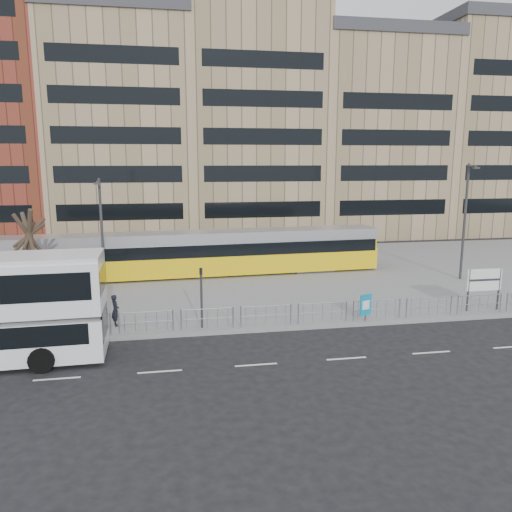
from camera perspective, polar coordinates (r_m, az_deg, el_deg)
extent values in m
plane|color=black|center=(25.57, 2.91, -8.54)|extent=(120.00, 120.00, 0.00)
cube|color=slate|center=(36.89, -1.20, -2.32)|extent=(64.00, 24.00, 0.15)
cube|color=gray|center=(25.59, 2.89, -8.34)|extent=(64.00, 0.25, 0.17)
cube|color=#9C8564|center=(57.74, -14.83, 13.01)|extent=(14.00, 16.00, 22.00)
cube|color=#38383D|center=(59.39, -15.42, 24.25)|extent=(14.40, 16.40, 1.20)
cube|color=#9C8564|center=(58.37, -0.62, 14.31)|extent=(14.00, 16.00, 24.00)
cube|color=#38383D|center=(60.46, -0.65, 26.32)|extent=(14.40, 16.40, 1.20)
cube|color=#9C8564|center=(62.12, 12.55, 12.47)|extent=(14.00, 16.00, 21.00)
cube|color=#38383D|center=(63.45, 13.00, 22.53)|extent=(14.40, 16.40, 1.20)
cube|color=#9C8564|center=(68.66, 23.73, 12.49)|extent=(14.00, 16.00, 23.00)
cube|color=#38383D|center=(70.24, 24.54, 22.37)|extent=(14.40, 16.40, 1.20)
cylinder|color=#989BA1|center=(26.16, 6.99, -5.40)|extent=(32.00, 0.05, 0.05)
cylinder|color=#989BA1|center=(26.30, 6.97, -6.44)|extent=(32.00, 0.04, 0.04)
cube|color=white|center=(22.21, 7.81, -11.69)|extent=(62.00, 0.12, 0.01)
cylinder|color=black|center=(22.40, -23.31, -10.88)|extent=(1.06, 0.34, 1.05)
cylinder|color=black|center=(24.87, -22.07, -8.63)|extent=(1.06, 0.34, 1.05)
cube|color=yellow|center=(36.83, -6.89, -0.81)|extent=(27.68, 3.99, 1.58)
cube|color=black|center=(36.63, -6.93, 0.85)|extent=(27.29, 4.01, 0.89)
cube|color=#B0B0B5|center=(36.49, -6.96, 2.15)|extent=(27.67, 3.78, 0.79)
cube|color=yellow|center=(40.21, 12.15, 0.94)|extent=(1.29, 2.28, 2.56)
cube|color=yellow|center=(37.77, -27.25, -0.67)|extent=(1.29, 2.28, 2.56)
cylinder|color=#2D2D30|center=(36.69, -6.91, 0.32)|extent=(2.46, 2.46, 2.96)
cube|color=#2D2D30|center=(38.85, 6.25, -1.22)|extent=(3.08, 2.63, 0.49)
cube|color=#2D2D30|center=(37.17, -20.59, -2.41)|extent=(3.08, 2.63, 0.49)
cylinder|color=#2D2D30|center=(30.36, 23.09, -3.63)|extent=(0.10, 0.10, 2.39)
cylinder|color=#2D2D30|center=(31.39, 25.99, -3.41)|extent=(0.10, 0.10, 2.39)
cube|color=white|center=(30.74, 24.65, -2.49)|extent=(2.08, 0.11, 1.25)
cylinder|color=#2D2D30|center=(27.12, 12.39, -6.45)|extent=(0.06, 0.06, 0.77)
cube|color=#0B80A9|center=(26.98, 12.43, -5.47)|extent=(0.74, 0.33, 1.16)
cube|color=white|center=(26.95, 12.46, -5.49)|extent=(0.45, 0.18, 0.48)
imported|color=black|center=(26.59, -15.78, -5.99)|extent=(0.54, 0.68, 1.63)
cylinder|color=#2D2D30|center=(25.25, -6.25, -4.91)|extent=(0.12, 0.12, 3.00)
imported|color=#2D2D30|center=(24.97, -6.30, -2.48)|extent=(0.19, 0.22, 1.00)
cylinder|color=#2D2D30|center=(34.52, -17.19, 2.50)|extent=(0.18, 0.18, 7.21)
cylinder|color=#2D2D30|center=(33.83, -17.60, 8.11)|extent=(0.14, 0.90, 0.14)
cube|color=#2D2D30|center=(33.39, -17.69, 7.90)|extent=(0.45, 0.20, 0.12)
cylinder|color=#2D2D30|center=(37.97, 22.72, 3.57)|extent=(0.18, 0.18, 8.15)
cylinder|color=#2D2D30|center=(37.40, 23.49, 9.38)|extent=(0.14, 0.90, 0.14)
cube|color=#2D2D30|center=(37.02, 23.86, 9.19)|extent=(0.45, 0.20, 0.12)
cylinder|color=#2D2319|center=(31.47, -24.24, -1.41)|extent=(0.44, 0.44, 4.34)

